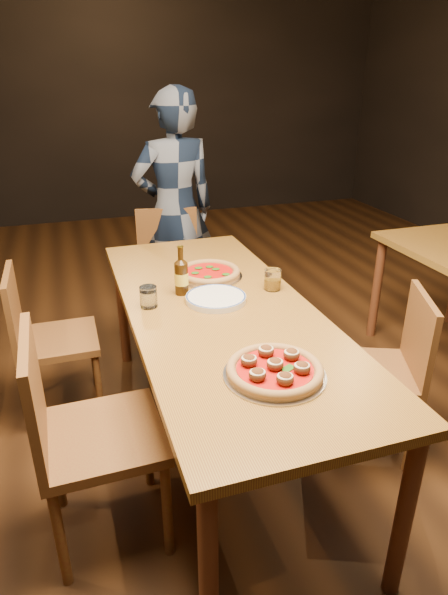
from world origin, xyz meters
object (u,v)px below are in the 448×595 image
object	(u,v)px
plate_stack	(216,298)
chair_main_nw	(102,434)
chair_end	(170,274)
water_glass	(148,297)
amber_glass	(273,280)
chair_main_e	(372,370)
pizza_meatball	(275,370)
chair_main_sw	(58,339)
beer_bottle	(181,277)
table_main	(221,322)
pizza_margherita	(209,273)
diner	(175,211)

from	to	relation	value
plate_stack	chair_main_nw	bearing A→B (deg)	-143.41
chair_end	water_glass	world-z (taller)	chair_end
plate_stack	amber_glass	distance (m)	0.30
chair_main_e	pizza_meatball	size ratio (longest dim) A/B	2.39
chair_main_nw	plate_stack	bearing A→B (deg)	-54.41
chair_main_sw	chair_main_e	distance (m)	1.60
chair_end	beer_bottle	xyz separation A→B (m)	(-0.15, -1.01, 0.38)
water_glass	table_main	bearing A→B (deg)	-19.82
table_main	beer_bottle	distance (m)	0.28
amber_glass	chair_main_sw	bearing A→B (deg)	157.59
chair_main_sw	water_glass	world-z (taller)	chair_main_sw
chair_end	pizza_margherita	bearing A→B (deg)	-78.17
chair_main_nw	pizza_margherita	size ratio (longest dim) A/B	2.79
chair_end	pizza_margherita	xyz separation A→B (m)	(0.03, -0.84, 0.32)
diner	pizza_margherita	bearing A→B (deg)	79.90
plate_stack	diner	distance (m)	1.40
water_glass	chair_end	bearing A→B (deg)	73.61
amber_glass	diner	world-z (taller)	diner
table_main	chair_end	distance (m)	1.23
pizza_meatball	diner	bearing A→B (deg)	86.55
pizza_meatball	plate_stack	bearing A→B (deg)	90.81
water_glass	diner	bearing A→B (deg)	72.26
amber_glass	chair_main_e	bearing A→B (deg)	-42.77
chair_main_e	pizza_margherita	distance (m)	0.93
pizza_meatball	beer_bottle	xyz separation A→B (m)	(-0.14, 0.78, 0.06)
chair_main_sw	diner	bearing A→B (deg)	-42.63
table_main	amber_glass	size ratio (longest dim) A/B	20.00
chair_main_e	chair_end	bearing A→B (deg)	-132.44
pizza_margherita	plate_stack	bearing A→B (deg)	-100.54
water_glass	amber_glass	size ratio (longest dim) A/B	0.96
chair_main_sw	chair_main_e	size ratio (longest dim) A/B	1.01
chair_main_sw	chair_end	size ratio (longest dim) A/B	0.96
diner	table_main	bearing A→B (deg)	78.74
chair_main_nw	water_glass	xyz separation A→B (m)	(0.28, 0.47, 0.32)
water_glass	chair_main_e	bearing A→B (deg)	-19.10
pizza_margherita	water_glass	world-z (taller)	water_glass
chair_main_nw	chair_end	distance (m)	1.68
chair_end	chair_main_nw	bearing A→B (deg)	-101.38
plate_stack	water_glass	bearing A→B (deg)	173.10
beer_bottle	water_glass	bearing A→B (deg)	-151.66
chair_main_e	water_glass	xyz separation A→B (m)	(-0.98, 0.34, 0.37)
table_main	chair_main_nw	xyz separation A→B (m)	(-0.58, -0.36, -0.20)
amber_glass	plate_stack	bearing A→B (deg)	-171.20
chair_main_e	chair_main_sw	bearing A→B (deg)	-95.65
chair_main_e	pizza_margherita	bearing A→B (deg)	-110.71
pizza_margherita	diner	world-z (taller)	diner
pizza_margherita	plate_stack	world-z (taller)	pizza_margherita
chair_main_sw	beer_bottle	bearing A→B (deg)	-119.26
amber_glass	diner	bearing A→B (deg)	97.08
chair_end	pizza_meatball	xyz separation A→B (m)	(-0.01, -1.79, 0.33)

